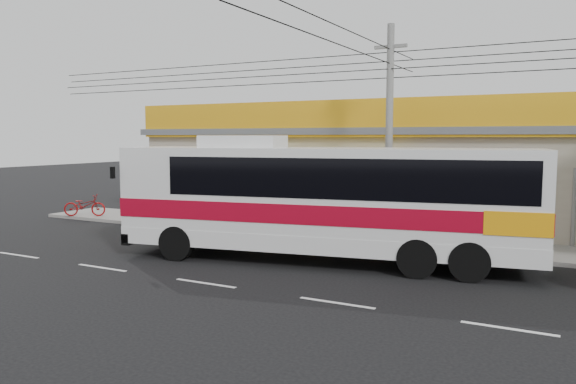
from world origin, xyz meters
name	(u,v)px	position (x,y,z in m)	size (l,w,h in m)	color
ground	(252,265)	(0.00, 0.00, 0.00)	(120.00, 120.00, 0.00)	black
sidewalk	(328,234)	(0.00, 6.00, 0.07)	(30.00, 3.20, 0.15)	slate
lane_markings	(206,283)	(0.00, -2.50, 0.00)	(50.00, 0.12, 0.01)	silver
storefront_building	(374,173)	(-0.01, 11.54, 2.30)	(22.60, 9.20, 5.70)	#A49784
coach_bus	(330,195)	(1.98, 1.61, 2.22)	(13.77, 5.25, 4.15)	silver
motorbike_red	(85,205)	(-12.74, 4.74, 0.69)	(0.72, 2.06, 1.08)	maroon
motorbike_dark	(204,215)	(-5.34, 4.70, 0.69)	(0.51, 1.81, 1.09)	black
utility_pole	(390,64)	(2.73, 5.40, 6.81)	(34.00, 14.00, 8.26)	slate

